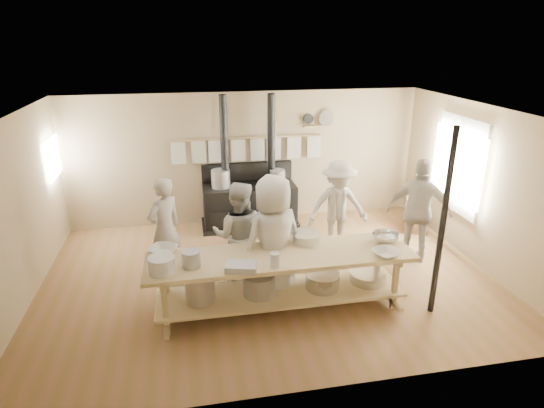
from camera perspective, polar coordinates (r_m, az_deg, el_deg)
The scene contains 24 objects.
ground at distance 7.33m, azimuth -0.40°, elevation -9.11°, with size 7.00×7.00×0.00m, color brown.
room_shell at distance 6.67m, azimuth -0.43°, elevation 3.08°, with size 7.00×7.00×7.00m.
window_right at distance 8.54m, azimuth 22.42°, elevation 4.58°, with size 0.09×1.50×1.65m.
left_opening at distance 8.81m, azimuth -25.77°, elevation 5.22°, with size 0.00×0.90×0.90m.
stove at distance 9.01m, azimuth -2.89°, elevation 0.39°, with size 1.90×0.75×2.60m.
towel_rail at distance 8.98m, azimuth -3.23°, elevation 7.19°, with size 3.00×0.04×0.47m.
back_wall_shelf at distance 9.22m, azimuth 5.89°, elevation 10.34°, with size 0.63×0.14×0.32m.
prep_table at distance 6.30m, azimuth 1.02°, elevation -9.00°, with size 3.60×0.90×0.85m.
support_post at distance 6.30m, azimuth 20.61°, elevation -2.51°, with size 0.08×0.08×2.60m, color black.
cook_far_left at distance 7.19m, azimuth -13.30°, elevation -3.03°, with size 0.60×0.39×1.64m, color #A9A196.
cook_left at distance 6.75m, azimuth -4.16°, elevation -3.96°, with size 0.81×0.63×1.66m, color #A9A196.
cook_center at distance 6.37m, azimuth 0.18°, elevation -4.47°, with size 0.91×0.59×1.86m, color #A9A196.
cook_right at distance 7.87m, azimuth 17.96°, elevation -0.85°, with size 1.04×0.43×1.77m, color #A9A196.
cook_by_window at distance 7.91m, azimuth 8.28°, elevation -0.37°, with size 1.07×0.61×1.66m, color #A9A196.
chair at distance 9.29m, azimuth 17.66°, elevation -1.62°, with size 0.57×0.57×0.92m.
bowl_white_a at distance 6.32m, azimuth -13.46°, elevation -5.65°, with size 0.37×0.37×0.09m, color silver.
bowl_steel_a at distance 5.93m, azimuth -13.60°, elevation -7.51°, with size 0.31×0.31×0.10m, color silver.
bowl_white_b at distance 6.25m, azimuth 14.19°, elevation -6.06°, with size 0.35×0.35×0.09m, color silver.
bowl_steel_b at distance 6.68m, azimuth 14.06°, elevation -4.10°, with size 0.38×0.38×0.12m, color silver.
roasting_pan at distance 5.75m, azimuth -3.86°, elevation -7.88°, with size 0.39×0.26×0.09m, color #B2B2B7.
mixing_bowl_large at distance 6.49m, azimuth 4.17°, elevation -4.18°, with size 0.41×0.41×0.13m, color silver.
bucket_galv at distance 5.88m, azimuth -10.09°, elevation -6.80°, with size 0.23×0.23×0.22m, color gray.
deep_bowl_enamel at distance 5.83m, azimuth -13.67°, elevation -7.41°, with size 0.33×0.33×0.21m, color silver.
pitcher at distance 5.79m, azimuth 0.36°, elevation -7.04°, with size 0.12×0.12×0.20m, color silver.
Camera 1 is at (-1.15, -6.25, 3.64)m, focal length 30.00 mm.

